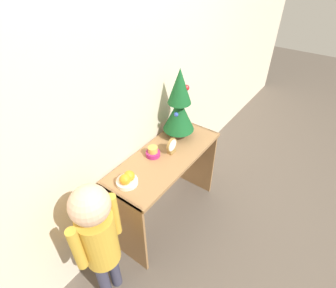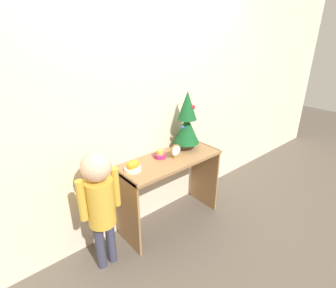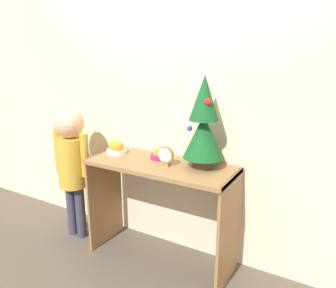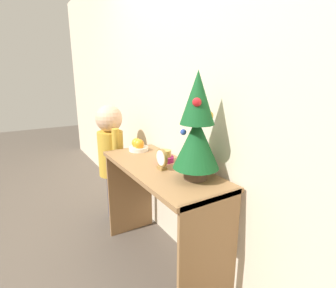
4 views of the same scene
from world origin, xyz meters
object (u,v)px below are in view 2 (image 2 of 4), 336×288
Objects in this scene: singing_bowl at (160,154)px; desk_clock at (176,151)px; fruit_bowl at (133,166)px; child_figure at (100,197)px; mini_tree at (187,122)px.

singing_bowl is 0.84× the size of desk_clock.
fruit_bowl is 0.48m from desk_clock.
singing_bowl is at bearing 7.58° from fruit_bowl.
singing_bowl is 0.76m from child_figure.
child_figure is (-0.74, -0.15, -0.10)m from singing_bowl.
desk_clock is at bearing -6.41° from fruit_bowl.
fruit_bowl is at bearing 173.59° from desk_clock.
child_figure reaches higher than fruit_bowl.
fruit_bowl is at bearing -176.72° from mini_tree.
singing_bowl is (0.35, 0.05, -0.01)m from fruit_bowl.
mini_tree is at bearing 3.28° from fruit_bowl.
mini_tree is 4.00× the size of fruit_bowl.
child_figure is at bearing -165.43° from fruit_bowl.
child_figure is at bearing -176.82° from desk_clock.
mini_tree is at bearing 21.48° from desk_clock.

